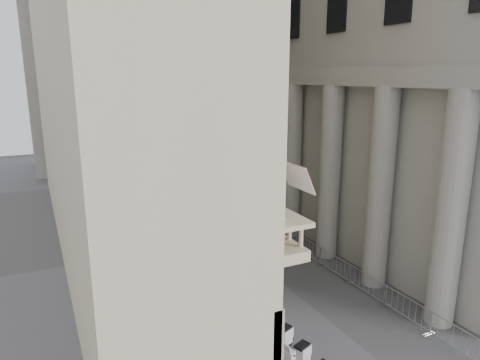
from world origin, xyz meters
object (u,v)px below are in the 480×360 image
(pedestrian_a, at_px, (194,182))
(pedestrian_b, at_px, (185,175))
(info_kiosk, at_px, (184,246))
(security_tent, at_px, (199,203))
(street_lamp, at_px, (164,179))

(pedestrian_a, height_order, pedestrian_b, pedestrian_b)
(info_kiosk, bearing_deg, security_tent, 40.51)
(security_tent, distance_m, pedestrian_b, 15.15)
(info_kiosk, relative_size, pedestrian_a, 1.10)
(street_lamp, bearing_deg, pedestrian_a, 60.89)
(street_lamp, relative_size, pedestrian_b, 4.19)
(security_tent, xyz_separation_m, pedestrian_a, (3.79, 11.52, -1.56))
(pedestrian_b, bearing_deg, security_tent, 116.02)
(security_tent, bearing_deg, info_kiosk, -124.03)
(street_lamp, xyz_separation_m, pedestrian_b, (6.31, 14.99, -3.46))
(street_lamp, xyz_separation_m, info_kiosk, (0.31, -2.63, -3.40))
(security_tent, height_order, info_kiosk, security_tent)
(security_tent, xyz_separation_m, pedestrian_b, (3.94, 14.55, -1.52))
(info_kiosk, bearing_deg, pedestrian_a, 52.66)
(security_tent, xyz_separation_m, info_kiosk, (-2.07, -3.06, -1.47))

